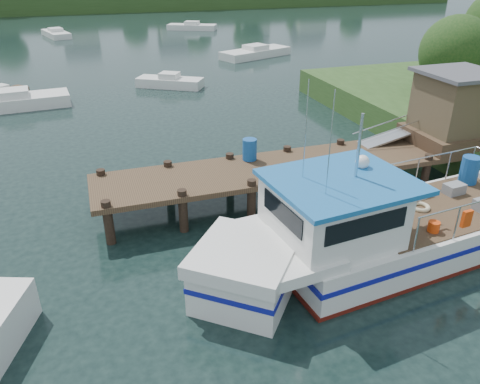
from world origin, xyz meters
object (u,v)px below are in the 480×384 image
object	(u,v)px
lobster_boat	(370,233)
moored_d	(56,34)
dock	(401,130)
moored_b	(170,82)
moored_far	(192,27)
moored_rowboat	(1,95)
moored_c	(256,52)
moored_a	(15,101)

from	to	relation	value
lobster_boat	moored_d	world-z (taller)	lobster_boat
dock	moored_b	size ratio (longest dim) A/B	3.35
dock	lobster_boat	world-z (taller)	lobster_boat
dock	moored_far	distance (m)	48.44
moored_rowboat	moored_b	distance (m)	11.40
moored_far	moored_c	world-z (taller)	moored_c
dock	moored_far	size ratio (longest dim) A/B	2.51
moored_a	lobster_boat	bearing A→B (deg)	-46.28
moored_far	moored_c	xyz separation A→B (m)	(1.48, -20.33, 0.02)
moored_far	moored_b	distance (m)	30.58
moored_d	moored_a	bearing A→B (deg)	-79.36
moored_d	moored_c	bearing A→B (deg)	-32.42
moored_b	moored_rowboat	bearing A→B (deg)	177.05
dock	moored_c	size ratio (longest dim) A/B	2.19
moored_far	moored_d	distance (m)	16.97
moored_c	moored_d	distance (m)	26.88
moored_b	moored_d	world-z (taller)	moored_b
dock	moored_c	world-z (taller)	dock
moored_rowboat	moored_a	distance (m)	2.41
lobster_boat	moored_c	xyz separation A→B (m)	(8.40, 33.00, -0.65)
lobster_boat	moored_far	world-z (taller)	lobster_boat
moored_b	moored_d	bearing A→B (deg)	102.93
dock	moored_b	bearing A→B (deg)	107.88
moored_rowboat	moored_d	bearing A→B (deg)	73.82
moored_c	moored_a	bearing A→B (deg)	-162.83
moored_rowboat	moored_far	distance (m)	35.58
lobster_boat	moored_far	bearing A→B (deg)	76.60
moored_a	moored_b	distance (m)	10.59
moored_far	moored_b	world-z (taller)	moored_far
lobster_boat	moored_d	distance (m)	53.51
lobster_boat	moored_a	size ratio (longest dim) A/B	1.84
moored_b	moored_d	xyz separation A→B (m)	(-8.39, 28.58, -0.01)
dock	moored_c	distance (m)	28.35
moored_rowboat	moored_a	size ratio (longest dim) A/B	0.52
moored_rowboat	moored_a	xyz separation A→B (m)	(1.05, -2.17, 0.06)
moored_rowboat	moored_far	world-z (taller)	moored_far
moored_c	moored_d	world-z (taller)	moored_c
lobster_boat	moored_b	size ratio (longest dim) A/B	2.51
lobster_boat	moored_a	xyz separation A→B (m)	(-11.99, 21.71, -0.62)
moored_rowboat	moored_d	distance (m)	28.84
lobster_boat	moored_d	bearing A→B (deg)	94.80
dock	moored_a	distance (m)	23.54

